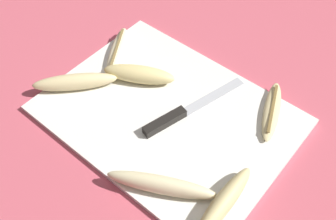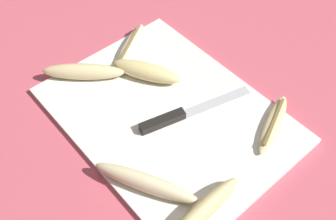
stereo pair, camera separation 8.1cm
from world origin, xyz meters
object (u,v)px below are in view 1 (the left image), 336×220
at_px(banana_mellow_near, 272,111).
at_px(banana_pale_long, 117,51).
at_px(knife, 176,116).
at_px(banana_spotted_left, 223,202).
at_px(banana_ripe_center, 75,82).
at_px(banana_cream_curved, 161,185).
at_px(banana_golden_short, 139,74).

bearing_deg(banana_mellow_near, banana_pale_long, -167.86).
bearing_deg(banana_pale_long, knife, -14.13).
relative_size(banana_spotted_left, banana_pale_long, 1.05).
bearing_deg(banana_ripe_center, banana_cream_curved, -12.50).
distance_m(knife, banana_pale_long, 0.23).
relative_size(knife, banana_cream_curved, 1.31).
height_order(knife, banana_cream_curved, banana_cream_curved).
xyz_separation_m(banana_cream_curved, banana_mellow_near, (0.06, 0.28, -0.01)).
height_order(banana_golden_short, banana_mellow_near, banana_golden_short).
height_order(banana_spotted_left, banana_mellow_near, banana_spotted_left).
height_order(banana_cream_curved, banana_golden_short, banana_golden_short).
distance_m(banana_cream_curved, banana_ripe_center, 0.31).
relative_size(knife, banana_pale_long, 1.58).
relative_size(banana_golden_short, banana_pale_long, 1.00).
bearing_deg(banana_cream_curved, knife, 119.92).
distance_m(banana_spotted_left, banana_mellow_near, 0.24).
xyz_separation_m(banana_golden_short, banana_spotted_left, (0.32, -0.13, 0.00)).
height_order(banana_cream_curved, banana_ripe_center, same).
distance_m(banana_cream_curved, banana_golden_short, 0.28).
xyz_separation_m(banana_golden_short, banana_ripe_center, (-0.09, -0.11, -0.00)).
bearing_deg(knife, banana_pale_long, -179.53).
xyz_separation_m(knife, banana_pale_long, (-0.23, 0.06, 0.00)).
relative_size(banana_cream_curved, banana_pale_long, 1.21).
relative_size(knife, banana_spotted_left, 1.49).
height_order(knife, banana_pale_long, banana_pale_long).
bearing_deg(banana_ripe_center, banana_spotted_left, -3.52).
relative_size(banana_golden_short, banana_ripe_center, 1.01).
bearing_deg(banana_pale_long, banana_spotted_left, -21.01).
height_order(banana_ripe_center, banana_pale_long, banana_ripe_center).
distance_m(banana_cream_curved, banana_mellow_near, 0.29).
distance_m(banana_ripe_center, banana_pale_long, 0.13).
height_order(banana_spotted_left, banana_pale_long, banana_spotted_left).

